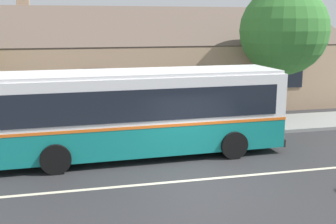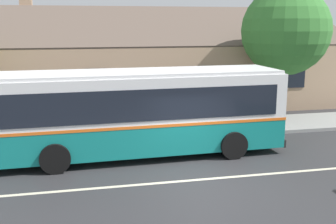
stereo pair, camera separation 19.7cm
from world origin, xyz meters
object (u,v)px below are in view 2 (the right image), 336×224
street_tree_primary (286,31)px  bus_stop_sign (271,96)px  bench_down_street (88,126)px  transit_bus (137,111)px

street_tree_primary → bus_stop_sign: street_tree_primary is taller
street_tree_primary → bus_stop_sign: 3.91m
bench_down_street → transit_bus: bearing=-56.1°
transit_bus → street_tree_primary: bearing=28.2°
transit_bus → bench_down_street: (-1.71, 2.54, -1.10)m
transit_bus → bench_down_street: size_ratio=5.77×
bench_down_street → street_tree_primary: 10.55m
transit_bus → street_tree_primary: size_ratio=1.63×
transit_bus → bench_down_street: 3.25m
bench_down_street → bus_stop_sign: size_ratio=0.77×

